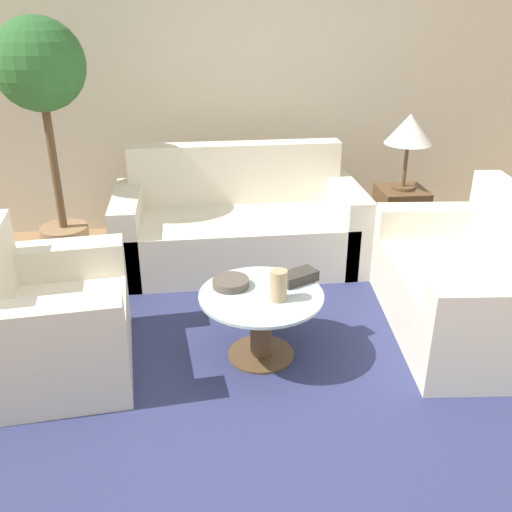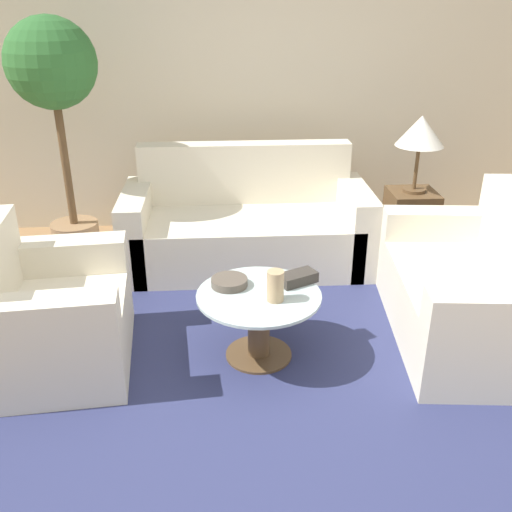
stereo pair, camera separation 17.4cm
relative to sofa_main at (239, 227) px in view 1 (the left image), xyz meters
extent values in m
plane|color=#9E754C|center=(0.05, -2.01, -0.29)|extent=(14.00, 14.00, 0.00)
cube|color=beige|center=(0.05, 0.86, 1.01)|extent=(10.00, 0.06, 2.60)
cube|color=navy|center=(0.00, -1.38, -0.29)|extent=(3.58, 3.59, 0.01)
cube|color=beige|center=(0.00, -0.09, -0.08)|extent=(1.71, 0.86, 0.42)
cube|color=beige|center=(0.00, 0.26, 0.16)|extent=(1.71, 0.18, 0.90)
cube|color=beige|center=(-0.85, -0.09, 0.02)|extent=(0.20, 0.86, 0.62)
cube|color=beige|center=(0.85, -0.09, 0.02)|extent=(0.20, 0.86, 0.62)
cube|color=beige|center=(-1.16, -1.35, -0.08)|extent=(0.86, 0.82, 0.42)
cube|color=beige|center=(-1.13, -1.72, 0.02)|extent=(0.81, 0.27, 0.62)
cube|color=beige|center=(-1.20, -0.98, 0.02)|extent=(0.81, 0.27, 0.62)
cube|color=beige|center=(1.29, -1.22, -0.08)|extent=(0.93, 1.29, 0.42)
cube|color=beige|center=(1.35, -0.61, 0.02)|extent=(0.84, 0.27, 0.62)
cube|color=beige|center=(1.24, -1.82, 0.02)|extent=(0.84, 0.27, 0.62)
cylinder|color=brown|center=(0.00, -1.38, -0.28)|extent=(0.40, 0.40, 0.02)
cylinder|color=brown|center=(0.00, -1.38, -0.09)|extent=(0.13, 0.13, 0.41)
cylinder|color=#B2C6C6|center=(0.00, -1.38, 0.13)|extent=(0.72, 0.72, 0.02)
cube|color=brown|center=(1.34, 0.01, -0.01)|extent=(0.37, 0.37, 0.55)
cylinder|color=brown|center=(1.34, 0.01, 0.27)|extent=(0.18, 0.18, 0.02)
cylinder|color=brown|center=(1.34, 0.01, 0.46)|extent=(0.03, 0.03, 0.35)
cone|color=white|center=(1.34, 0.01, 0.75)|extent=(0.37, 0.37, 0.23)
cylinder|color=#93704C|center=(-1.37, 0.05, -0.12)|extent=(0.37, 0.37, 0.34)
cylinder|color=brown|center=(-1.37, 0.05, 0.56)|extent=(0.06, 0.06, 1.03)
sphere|color=#2D662D|center=(-1.37, 0.05, 1.26)|extent=(0.64, 0.64, 0.64)
cylinder|color=tan|center=(0.09, -1.46, 0.23)|extent=(0.10, 0.10, 0.18)
cylinder|color=brown|center=(-0.16, -1.27, 0.16)|extent=(0.21, 0.21, 0.05)
cube|color=#38332D|center=(0.24, -1.25, 0.17)|extent=(0.26, 0.21, 0.06)
camera|label=1|loc=(-0.37, -4.23, 1.71)|focal=40.00mm
camera|label=2|loc=(-0.20, -4.25, 1.71)|focal=40.00mm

